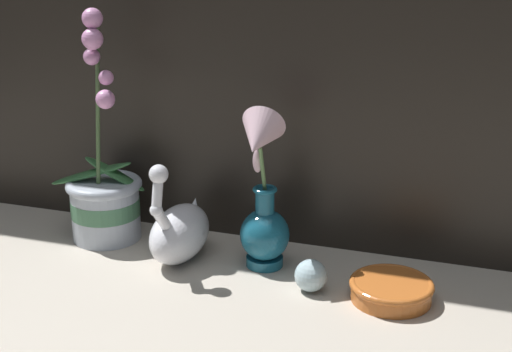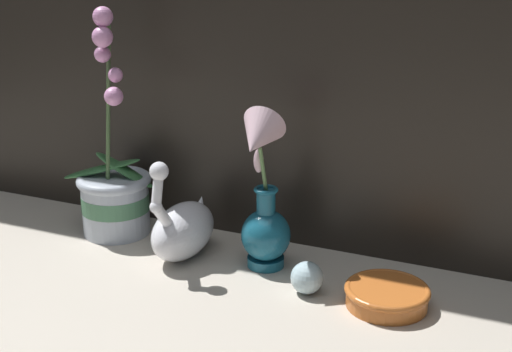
{
  "view_description": "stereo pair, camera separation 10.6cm",
  "coord_description": "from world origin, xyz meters",
  "px_view_note": "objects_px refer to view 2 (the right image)",
  "views": [
    {
      "loc": [
        0.4,
        -0.97,
        0.59
      ],
      "look_at": [
        0.03,
        0.14,
        0.18
      ],
      "focal_mm": 50.0,
      "sensor_mm": 36.0,
      "label": 1
    },
    {
      "loc": [
        0.5,
        -0.93,
        0.59
      ],
      "look_at": [
        0.03,
        0.14,
        0.18
      ],
      "focal_mm": 50.0,
      "sensor_mm": 36.0,
      "label": 2
    }
  ],
  "objects_px": {
    "glass_sphere": "(307,278)",
    "amber_dish": "(387,295)",
    "blue_vase": "(263,205)",
    "swan_figurine": "(183,228)",
    "orchid_potted_plant": "(115,191)"
  },
  "relations": [
    {
      "from": "glass_sphere",
      "to": "amber_dish",
      "type": "distance_m",
      "value": 0.14
    },
    {
      "from": "blue_vase",
      "to": "amber_dish",
      "type": "height_order",
      "value": "blue_vase"
    },
    {
      "from": "swan_figurine",
      "to": "amber_dish",
      "type": "distance_m",
      "value": 0.4
    },
    {
      "from": "swan_figurine",
      "to": "glass_sphere",
      "type": "height_order",
      "value": "swan_figurine"
    },
    {
      "from": "glass_sphere",
      "to": "swan_figurine",
      "type": "bearing_deg",
      "value": 170.26
    },
    {
      "from": "amber_dish",
      "to": "blue_vase",
      "type": "bearing_deg",
      "value": 169.39
    },
    {
      "from": "orchid_potted_plant",
      "to": "blue_vase",
      "type": "distance_m",
      "value": 0.34
    },
    {
      "from": "glass_sphere",
      "to": "orchid_potted_plant",
      "type": "bearing_deg",
      "value": 168.8
    },
    {
      "from": "amber_dish",
      "to": "swan_figurine",
      "type": "bearing_deg",
      "value": 175.11
    },
    {
      "from": "swan_figurine",
      "to": "glass_sphere",
      "type": "relative_size",
      "value": 3.72
    },
    {
      "from": "orchid_potted_plant",
      "to": "blue_vase",
      "type": "height_order",
      "value": "orchid_potted_plant"
    },
    {
      "from": "swan_figurine",
      "to": "amber_dish",
      "type": "bearing_deg",
      "value": -4.89
    },
    {
      "from": "orchid_potted_plant",
      "to": "swan_figurine",
      "type": "distance_m",
      "value": 0.19
    },
    {
      "from": "blue_vase",
      "to": "swan_figurine",
      "type": "bearing_deg",
      "value": -176.06
    },
    {
      "from": "orchid_potted_plant",
      "to": "amber_dish",
      "type": "relative_size",
      "value": 3.22
    }
  ]
}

